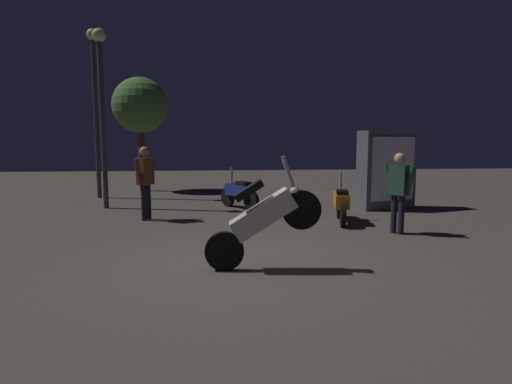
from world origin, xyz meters
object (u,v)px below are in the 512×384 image
object	(u,v)px
motorcycle_orange_parked_right	(341,203)
streetlamp_far	(95,93)
motorcycle_white_foreground	(263,218)
motorcycle_blue_parked_left	(239,193)
streetlamp_near	(102,95)
kiosk_billboard	(387,170)
person_rider_beside	(145,176)
person_bystander_far	(399,186)

from	to	relation	value
motorcycle_orange_parked_right	streetlamp_far	world-z (taller)	streetlamp_far
motorcycle_white_foreground	streetlamp_far	distance (m)	9.59
motorcycle_orange_parked_right	motorcycle_blue_parked_left	bearing A→B (deg)	58.92
streetlamp_near	kiosk_billboard	size ratio (longest dim) A/B	2.27
person_rider_beside	person_bystander_far	size ratio (longest dim) A/B	1.07
person_bystander_far	kiosk_billboard	size ratio (longest dim) A/B	0.76
person_rider_beside	streetlamp_near	size ratio (longest dim) A/B	0.36
motorcycle_orange_parked_right	person_rider_beside	distance (m)	4.53
motorcycle_blue_parked_left	streetlamp_near	size ratio (longest dim) A/B	0.31
motorcycle_orange_parked_right	streetlamp_far	xyz separation A→B (m)	(-6.56, 4.79, 2.90)
motorcycle_orange_parked_right	streetlamp_far	distance (m)	8.62
motorcycle_blue_parked_left	person_rider_beside	size ratio (longest dim) A/B	0.86
motorcycle_orange_parked_right	streetlamp_far	size ratio (longest dim) A/B	0.31
streetlamp_near	streetlamp_far	size ratio (longest dim) A/B	0.90
person_bystander_far	streetlamp_far	distance (m)	9.79
motorcycle_white_foreground	streetlamp_near	distance (m)	7.31
motorcycle_blue_parked_left	streetlamp_near	distance (m)	4.49
motorcycle_blue_parked_left	person_rider_beside	xyz separation A→B (m)	(-2.25, -1.40, 0.58)
streetlamp_near	streetlamp_far	distance (m)	2.35
person_rider_beside	streetlamp_near	bearing A→B (deg)	158.00
motorcycle_orange_parked_right	streetlamp_near	xyz separation A→B (m)	(-5.81, 2.58, 2.60)
motorcycle_white_foreground	person_bystander_far	size ratio (longest dim) A/B	1.04
motorcycle_blue_parked_left	kiosk_billboard	bearing A→B (deg)	-126.62
streetlamp_far	kiosk_billboard	distance (m)	9.17
person_bystander_far	streetlamp_near	size ratio (longest dim) A/B	0.34
motorcycle_blue_parked_left	person_rider_beside	bearing A→B (deg)	90.00
streetlamp_far	kiosk_billboard	world-z (taller)	streetlamp_far
motorcycle_white_foreground	kiosk_billboard	world-z (taller)	kiosk_billboard
motorcycle_blue_parked_left	motorcycle_orange_parked_right	bearing A→B (deg)	-165.72
person_rider_beside	streetlamp_far	distance (m)	5.15
motorcycle_blue_parked_left	kiosk_billboard	world-z (taller)	kiosk_billboard
motorcycle_blue_parked_left	person_bystander_far	xyz separation A→B (m)	(2.95, -3.36, 0.51)
motorcycle_orange_parked_right	motorcycle_white_foreground	bearing A→B (deg)	159.67
person_rider_beside	kiosk_billboard	xyz separation A→B (m)	(6.23, 1.06, 0.03)
person_rider_beside	streetlamp_near	xyz separation A→B (m)	(-1.37, 1.87, 2.02)
motorcycle_white_foreground	kiosk_billboard	distance (m)	6.47
person_rider_beside	streetlamp_far	xyz separation A→B (m)	(-2.13, 4.08, 2.31)
kiosk_billboard	streetlamp_far	bearing A→B (deg)	-35.53
person_rider_beside	motorcycle_orange_parked_right	bearing A→B (deg)	22.70
motorcycle_white_foreground	streetlamp_far	bearing A→B (deg)	119.88
person_rider_beside	person_bystander_far	distance (m)	5.56
streetlamp_near	streetlamp_far	bearing A→B (deg)	108.83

